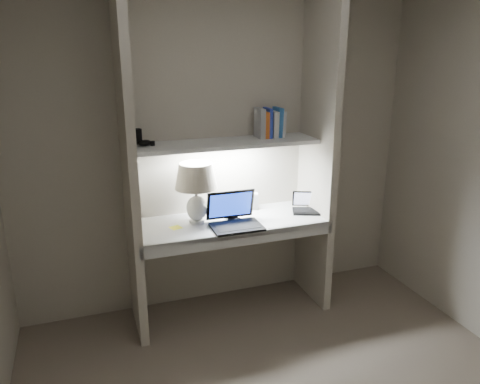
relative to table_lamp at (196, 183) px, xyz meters
name	(u,v)px	position (x,y,z in m)	size (l,w,h in m)	color
back_wall	(219,152)	(0.25, 0.24, 0.17)	(3.20, 0.01, 2.50)	beige
alcove_panel_left	(129,167)	(-0.48, -0.04, 0.17)	(0.06, 0.55, 2.50)	beige
alcove_panel_right	(318,152)	(0.98, -0.04, 0.17)	(0.06, 0.55, 2.50)	beige
desk	(230,223)	(0.25, -0.04, -0.33)	(1.40, 0.55, 0.04)	white
desk_apron	(242,239)	(0.25, -0.30, -0.36)	(1.46, 0.03, 0.10)	silver
shelf	(226,143)	(0.25, 0.06, 0.27)	(1.40, 0.36, 0.03)	silver
strip_light	(226,146)	(0.25, 0.06, 0.25)	(0.60, 0.04, 0.01)	white
table_lamp	(196,183)	(0.00, 0.00, 0.00)	(0.31, 0.31, 0.46)	white
laptop_main	(234,218)	(0.25, -0.15, -0.25)	(0.37, 0.32, 0.25)	black
laptop_netbook	(307,207)	(0.90, -0.04, -0.27)	(0.29, 0.28, 0.15)	black
speaker	(252,201)	(0.50, 0.15, -0.24)	(0.10, 0.07, 0.13)	silver
mouse	(232,216)	(0.27, 0.00, -0.29)	(0.11, 0.07, 0.04)	black
cable_coil	(234,220)	(0.28, -0.05, -0.30)	(0.10, 0.10, 0.01)	black
sticky_note	(176,228)	(-0.18, -0.05, -0.31)	(0.08, 0.08, 0.00)	#FFFE35
book_row	(270,123)	(0.63, 0.12, 0.39)	(0.22, 0.15, 0.23)	#BABABA
shelf_box	(137,137)	(-0.39, 0.17, 0.34)	(0.07, 0.05, 0.11)	black
shelf_gadget	(145,143)	(-0.34, 0.09, 0.31)	(0.10, 0.07, 0.04)	black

